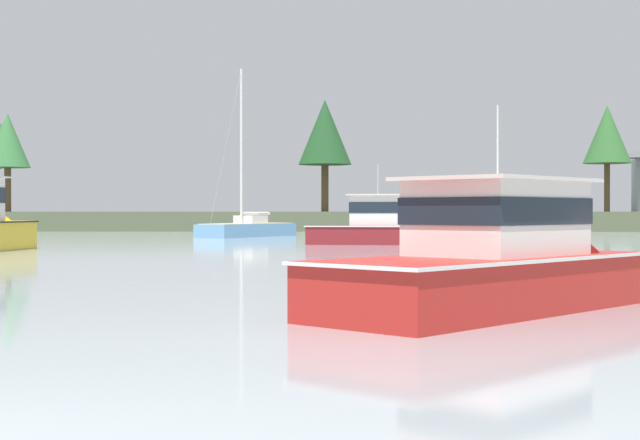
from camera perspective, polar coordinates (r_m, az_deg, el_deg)
far_shore_bank at (r=95.03m, az=-1.01°, el=0.04°), size 178.11×43.65×1.52m
cruiser_maroon at (r=45.19m, az=4.22°, el=-0.73°), size 7.60×3.05×4.61m
cruiser_red at (r=15.64m, az=11.16°, el=-3.33°), size 6.43×6.85×4.02m
sailboat_skyblue at (r=58.82m, az=-4.31°, el=-0.77°), size 5.65×7.94×10.66m
shore_tree_inland_c at (r=95.36m, az=0.29°, el=5.16°), size 5.23×5.23×11.03m
shore_tree_far_left at (r=93.47m, az=16.59°, el=4.82°), size 4.38×4.38×9.83m
shore_tree_right at (r=82.07m, az=-17.96°, el=4.45°), size 3.61×3.61×7.97m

